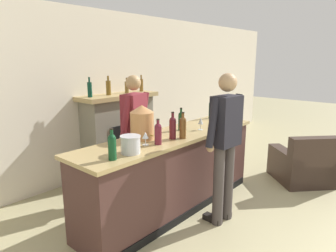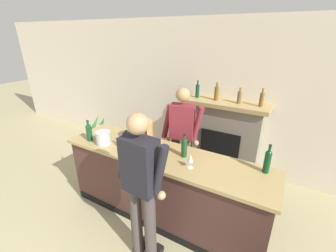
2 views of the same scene
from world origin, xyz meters
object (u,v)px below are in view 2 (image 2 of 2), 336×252
(wine_bottle_rose_blush, at_px, (150,149))
(wine_glass_front_left, at_px, (125,139))
(wine_bottle_burgundy_dark, at_px, (89,131))
(wine_bottle_chardonnay_pale, at_px, (127,142))
(wine_bottle_port_short, at_px, (184,147))
(wine_glass_front_right, at_px, (190,159))
(person_customer, at_px, (141,187))
(person_bartender, at_px, (182,137))
(wine_bottle_riesling_slim, at_px, (146,145))
(fireplace_stone, at_px, (223,138))
(copper_dispenser, at_px, (143,129))
(wine_bottle_cabernet_heavy, at_px, (267,160))
(ice_bucket_steel, at_px, (103,138))
(potted_plant_corner, at_px, (99,133))

(wine_bottle_rose_blush, height_order, wine_glass_front_left, wine_bottle_rose_blush)
(wine_bottle_burgundy_dark, distance_m, wine_bottle_rose_blush, 1.07)
(wine_bottle_chardonnay_pale, xyz_separation_m, wine_bottle_port_short, (0.72, 0.24, 0.00))
(wine_bottle_burgundy_dark, relative_size, wine_glass_front_right, 1.81)
(person_customer, relative_size, person_bartender, 1.04)
(wine_bottle_burgundy_dark, distance_m, wine_bottle_port_short, 1.42)
(person_customer, distance_m, wine_glass_front_left, 0.94)
(person_bartender, relative_size, wine_bottle_port_short, 5.72)
(person_customer, distance_m, wine_bottle_riesling_slim, 0.65)
(wine_bottle_rose_blush, bearing_deg, fireplace_stone, 76.19)
(copper_dispenser, bearing_deg, wine_glass_front_left, -126.20)
(wine_bottle_cabernet_heavy, bearing_deg, person_bartender, 161.11)
(wine_bottle_cabernet_heavy, bearing_deg, copper_dispenser, -176.96)
(wine_glass_front_right, bearing_deg, wine_bottle_burgundy_dark, -177.36)
(person_bartender, distance_m, ice_bucket_steel, 1.18)
(potted_plant_corner, height_order, ice_bucket_steel, ice_bucket_steel)
(wine_glass_front_right, bearing_deg, potted_plant_corner, 156.55)
(potted_plant_corner, xyz_separation_m, wine_bottle_port_short, (2.65, -1.02, 0.80))
(person_customer, bearing_deg, fireplace_stone, 84.37)
(wine_bottle_cabernet_heavy, distance_m, wine_glass_front_left, 1.81)
(potted_plant_corner, height_order, wine_glass_front_right, wine_glass_front_right)
(copper_dispenser, bearing_deg, wine_bottle_riesling_slim, -47.64)
(copper_dispenser, distance_m, wine_bottle_riesling_slim, 0.37)
(ice_bucket_steel, bearing_deg, fireplace_stone, 53.87)
(person_bartender, height_order, wine_bottle_rose_blush, person_bartender)
(person_bartender, height_order, wine_glass_front_right, person_bartender)
(person_customer, xyz_separation_m, wine_bottle_burgundy_dark, (-1.27, 0.48, 0.15))
(potted_plant_corner, bearing_deg, person_customer, -35.13)
(person_customer, xyz_separation_m, ice_bucket_steel, (-1.02, 0.50, 0.10))
(fireplace_stone, bearing_deg, copper_dispenser, -119.18)
(wine_bottle_chardonnay_pale, distance_m, wine_bottle_riesling_slim, 0.29)
(person_bartender, xyz_separation_m, copper_dispenser, (-0.35, -0.52, 0.26))
(wine_bottle_chardonnay_pale, bearing_deg, wine_glass_front_left, 144.16)
(fireplace_stone, height_order, copper_dispenser, fireplace_stone)
(copper_dispenser, bearing_deg, potted_plant_corner, 153.87)
(copper_dispenser, relative_size, wine_bottle_riesling_slim, 1.25)
(person_customer, relative_size, copper_dispenser, 4.39)
(copper_dispenser, distance_m, wine_bottle_cabernet_heavy, 1.63)
(wine_glass_front_right, bearing_deg, fireplace_stone, 92.64)
(wine_bottle_rose_blush, bearing_deg, copper_dispenser, 135.23)
(copper_dispenser, relative_size, wine_glass_front_right, 2.41)
(wine_bottle_rose_blush, xyz_separation_m, wine_bottle_riesling_slim, (-0.10, 0.08, 0.00))
(fireplace_stone, xyz_separation_m, wine_glass_front_right, (0.08, -1.65, 0.43))
(wine_bottle_cabernet_heavy, bearing_deg, person_customer, -139.91)
(potted_plant_corner, distance_m, wine_bottle_chardonnay_pale, 2.44)
(person_bartender, bearing_deg, fireplace_stone, 64.08)
(person_customer, height_order, wine_bottle_chardonnay_pale, person_customer)
(person_bartender, distance_m, wine_bottle_cabernet_heavy, 1.36)
(wine_bottle_chardonnay_pale, bearing_deg, wine_bottle_cabernet_heavy, 13.01)
(wine_bottle_rose_blush, bearing_deg, wine_bottle_port_short, 41.64)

